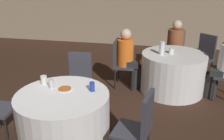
{
  "coord_description": "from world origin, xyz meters",
  "views": [
    {
      "loc": [
        1.35,
        -2.69,
        2.18
      ],
      "look_at": [
        0.69,
        0.58,
        0.85
      ],
      "focal_mm": 40.0,
      "sensor_mm": 36.0,
      "label": 1
    }
  ],
  "objects": [
    {
      "name": "person_floral_shirt",
      "position": [
        1.66,
        2.71,
        0.62
      ],
      "size": [
        0.36,
        0.51,
        1.22
      ],
      "rotation": [
        0.0,
        0.0,
        -3.2
      ],
      "color": "#282828",
      "rests_on": "ground_plane"
    },
    {
      "name": "person_orange_shirt",
      "position": [
        0.76,
        1.87,
        0.59
      ],
      "size": [
        0.5,
        0.32,
        1.18
      ],
      "rotation": [
        0.0,
        0.0,
        -1.59
      ],
      "color": "#282828",
      "rests_on": "ground_plane"
    },
    {
      "name": "person_white_shirt",
      "position": [
        2.45,
        1.72,
        0.62
      ],
      "size": [
        0.5,
        0.36,
        1.22
      ],
      "rotation": [
        0.0,
        0.0,
        1.42
      ],
      "color": "#282828",
      "rests_on": "ground_plane"
    },
    {
      "name": "chair_far_northeast",
      "position": [
        2.26,
        2.63,
        0.57
      ],
      "size": [
        0.56,
        0.56,
        0.95
      ],
      "rotation": [
        0.0,
        0.0,
        -3.84
      ],
      "color": "#383842",
      "rests_on": "ground_plane"
    },
    {
      "name": "ground_plane",
      "position": [
        0.0,
        0.0,
        0.0
      ],
      "size": [
        16.0,
        16.0,
        0.0
      ],
      "primitive_type": "plane",
      "color": "#382319"
    },
    {
      "name": "chair_near_north",
      "position": [
        0.08,
        0.9,
        0.57
      ],
      "size": [
        0.44,
        0.44,
        0.95
      ],
      "rotation": [
        0.0,
        0.0,
        -3.03
      ],
      "color": "#383842",
      "rests_on": "ground_plane"
    },
    {
      "name": "soda_can_blue",
      "position": [
        0.53,
        0.07,
        0.82
      ],
      "size": [
        0.07,
        0.07,
        0.12
      ],
      "color": "#1E38A5",
      "rests_on": "table_near"
    },
    {
      "name": "cup_far",
      "position": [
        1.55,
        1.88,
        0.8
      ],
      "size": [
        0.09,
        0.09,
        0.1
      ],
      "color": "white",
      "rests_on": "table_far"
    },
    {
      "name": "chair_far_north",
      "position": [
        1.67,
        2.87,
        0.57
      ],
      "size": [
        0.42,
        0.43,
        0.95
      ],
      "rotation": [
        0.0,
        0.0,
        -3.2
      ],
      "color": "#383842",
      "rests_on": "ground_plane"
    },
    {
      "name": "cup_near",
      "position": [
        -0.17,
        0.16,
        0.81
      ],
      "size": [
        0.08,
        0.08,
        0.11
      ],
      "color": "silver",
      "rests_on": "table_near"
    },
    {
      "name": "soda_can_silver",
      "position": [
        -0.01,
        0.05,
        0.82
      ],
      "size": [
        0.07,
        0.07,
        0.12
      ],
      "color": "silver",
      "rests_on": "table_near"
    },
    {
      "name": "table_far",
      "position": [
        1.61,
        1.85,
        0.38
      ],
      "size": [
        1.2,
        1.2,
        0.75
      ],
      "color": "white",
      "rests_on": "ground_plane"
    },
    {
      "name": "pizza_plate_near",
      "position": [
        0.17,
        0.04,
        0.76
      ],
      "size": [
        0.21,
        0.21,
        0.02
      ],
      "color": "white",
      "rests_on": "table_near"
    },
    {
      "name": "table_near",
      "position": [
        0.19,
        -0.1,
        0.38
      ],
      "size": [
        1.18,
        1.18,
        0.75
      ],
      "color": "white",
      "rests_on": "ground_plane"
    },
    {
      "name": "chair_near_east",
      "position": [
        1.18,
        -0.28,
        0.57
      ],
      "size": [
        0.47,
        0.46,
        0.95
      ],
      "rotation": [
        0.0,
        0.0,
        1.39
      ],
      "color": "#383842",
      "rests_on": "ground_plane"
    },
    {
      "name": "chair_far_west",
      "position": [
        0.59,
        1.87,
        0.57
      ],
      "size": [
        0.41,
        0.41,
        0.95
      ],
      "rotation": [
        0.0,
        0.0,
        -1.59
      ],
      "color": "#383842",
      "rests_on": "ground_plane"
    },
    {
      "name": "bottle_far",
      "position": [
        1.37,
        1.78,
        0.87
      ],
      "size": [
        0.09,
        0.09,
        0.24
      ],
      "color": "silver",
      "rests_on": "table_far"
    }
  ]
}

